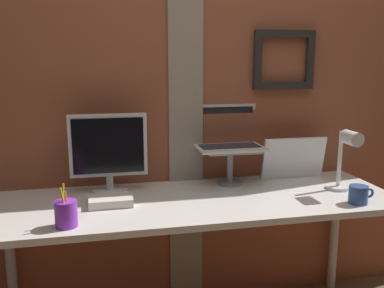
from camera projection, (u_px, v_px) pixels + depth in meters
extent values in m
cube|color=brown|center=(204.00, 80.00, 2.35)|extent=(3.30, 0.12, 2.55)
cube|color=gray|center=(186.00, 81.00, 2.27)|extent=(0.19, 0.01, 2.55)
cube|color=black|center=(285.00, 34.00, 2.32)|extent=(0.35, 0.03, 0.04)
cube|color=black|center=(283.00, 86.00, 2.37)|extent=(0.35, 0.03, 0.04)
cube|color=black|center=(258.00, 60.00, 2.31)|extent=(0.04, 0.03, 0.24)
cube|color=black|center=(310.00, 60.00, 2.38)|extent=(0.04, 0.03, 0.24)
cube|color=silver|center=(196.00, 202.00, 2.07)|extent=(1.96, 0.66, 0.03)
cylinder|color=#B2B2B7|center=(11.00, 265.00, 2.20)|extent=(0.05, 0.05, 0.70)
cylinder|color=#B2B2B7|center=(334.00, 234.00, 2.59)|extent=(0.05, 0.05, 0.70)
cylinder|color=silver|center=(110.00, 190.00, 2.18)|extent=(0.18, 0.18, 0.01)
cylinder|color=silver|center=(110.00, 182.00, 2.17)|extent=(0.04, 0.04, 0.07)
cube|color=silver|center=(108.00, 145.00, 2.13)|extent=(0.38, 0.04, 0.31)
cube|color=black|center=(108.00, 146.00, 2.11)|extent=(0.35, 0.00, 0.28)
cylinder|color=gray|center=(230.00, 183.00, 2.31)|extent=(0.14, 0.14, 0.01)
cylinder|color=gray|center=(230.00, 166.00, 2.29)|extent=(0.03, 0.03, 0.17)
cube|color=gray|center=(230.00, 150.00, 2.27)|extent=(0.28, 0.22, 0.01)
cube|color=silver|center=(230.00, 148.00, 2.27)|extent=(0.36, 0.23, 0.01)
cube|color=#2D2D30|center=(229.00, 146.00, 2.29)|extent=(0.32, 0.14, 0.00)
cube|color=silver|center=(223.00, 123.00, 2.38)|extent=(0.36, 0.06, 0.22)
cube|color=black|center=(223.00, 123.00, 2.38)|extent=(0.33, 0.04, 0.18)
cube|color=white|center=(294.00, 158.00, 2.39)|extent=(0.36, 0.06, 0.24)
cylinder|color=white|center=(338.00, 187.00, 2.22)|extent=(0.12, 0.12, 0.02)
cylinder|color=white|center=(340.00, 159.00, 2.19)|extent=(0.02, 0.02, 0.29)
cylinder|color=white|center=(351.00, 138.00, 2.08)|extent=(0.07, 0.11, 0.07)
cylinder|color=purple|center=(66.00, 214.00, 1.71)|extent=(0.09, 0.09, 0.11)
cylinder|color=orange|center=(66.00, 208.00, 1.71)|extent=(0.01, 0.02, 0.14)
cylinder|color=yellow|center=(65.00, 207.00, 1.69)|extent=(0.03, 0.01, 0.16)
cylinder|color=yellow|center=(63.00, 204.00, 1.71)|extent=(0.02, 0.03, 0.17)
cylinder|color=#2D4C8C|center=(358.00, 195.00, 1.99)|extent=(0.09, 0.09, 0.09)
torus|color=#2D4C8C|center=(369.00, 193.00, 2.00)|extent=(0.05, 0.01, 0.05)
cube|color=silver|center=(111.00, 201.00, 1.97)|extent=(0.20, 0.14, 0.04)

